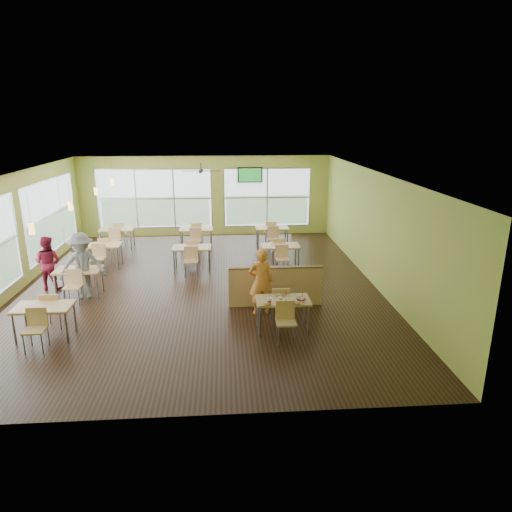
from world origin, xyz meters
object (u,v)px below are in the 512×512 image
at_px(main_table, 283,304).
at_px(man_plaid, 261,282).
at_px(half_wall_divider, 276,286).
at_px(food_basket, 301,299).

xyz_separation_m(main_table, man_plaid, (-0.42, 0.98, 0.20)).
bearing_deg(half_wall_divider, food_basket, -75.38).
bearing_deg(man_plaid, half_wall_divider, -137.17).
height_order(half_wall_divider, man_plaid, man_plaid).
relative_size(main_table, man_plaid, 0.92).
bearing_deg(food_basket, main_table, 172.98).
distance_m(main_table, food_basket, 0.42).
relative_size(main_table, food_basket, 6.97).
distance_m(man_plaid, food_basket, 1.31).
height_order(main_table, half_wall_divider, half_wall_divider).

